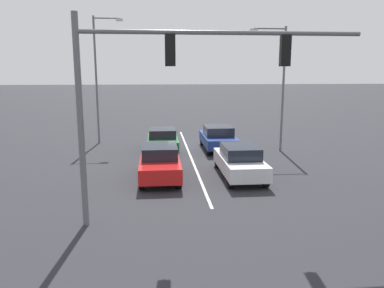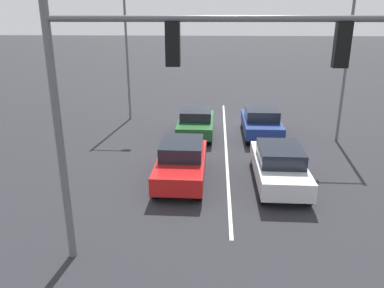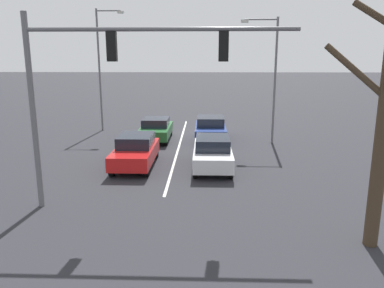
# 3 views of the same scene
# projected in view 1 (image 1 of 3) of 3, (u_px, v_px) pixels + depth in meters

# --- Properties ---
(ground_plane) EXTENTS (240.00, 240.00, 0.00)m
(ground_plane) POSITION_uv_depth(u_px,v_px,m) (186.00, 146.00, 25.16)
(ground_plane) COLOR #28282D
(lane_stripe_left_divider) EXTENTS (0.12, 17.71, 0.01)m
(lane_stripe_left_divider) POSITION_uv_depth(u_px,v_px,m) (190.00, 156.00, 22.37)
(lane_stripe_left_divider) COLOR silver
(lane_stripe_left_divider) RESTS_ON ground_plane
(car_red_midlane_front) EXTENTS (1.84, 4.41, 1.53)m
(car_red_midlane_front) POSITION_uv_depth(u_px,v_px,m) (160.00, 162.00, 17.57)
(car_red_midlane_front) COLOR red
(car_red_midlane_front) RESTS_ON ground_plane
(car_silver_leftlane_front) EXTENTS (1.81, 4.57, 1.53)m
(car_silver_leftlane_front) POSITION_uv_depth(u_px,v_px,m) (240.00, 161.00, 17.79)
(car_silver_leftlane_front) COLOR silver
(car_silver_leftlane_front) RESTS_ON ground_plane
(car_navy_leftlane_second) EXTENTS (1.93, 4.32, 1.54)m
(car_navy_leftlane_second) POSITION_uv_depth(u_px,v_px,m) (218.00, 137.00, 23.91)
(car_navy_leftlane_second) COLOR navy
(car_navy_leftlane_second) RESTS_ON ground_plane
(car_darkgreen_midlane_second) EXTENTS (1.86, 4.19, 1.43)m
(car_darkgreen_midlane_second) POSITION_uv_depth(u_px,v_px,m) (163.00, 140.00, 23.48)
(car_darkgreen_midlane_second) COLOR #1E5928
(car_darkgreen_midlane_second) RESTS_ON ground_plane
(traffic_signal_gantry) EXTENTS (9.01, 0.37, 6.72)m
(traffic_signal_gantry) POSITION_uv_depth(u_px,v_px,m) (163.00, 77.00, 11.67)
(traffic_signal_gantry) COLOR slate
(traffic_signal_gantry) RESTS_ON ground_plane
(street_lamp_right_shoulder) EXTENTS (1.99, 0.24, 8.59)m
(street_lamp_right_shoulder) POSITION_uv_depth(u_px,v_px,m) (99.00, 72.00, 25.45)
(street_lamp_right_shoulder) COLOR slate
(street_lamp_right_shoulder) RESTS_ON ground_plane
(street_lamp_left_shoulder) EXTENTS (2.24, 0.24, 7.61)m
(street_lamp_left_shoulder) POSITION_uv_depth(u_px,v_px,m) (279.00, 80.00, 22.83)
(street_lamp_left_shoulder) COLOR slate
(street_lamp_left_shoulder) RESTS_ON ground_plane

